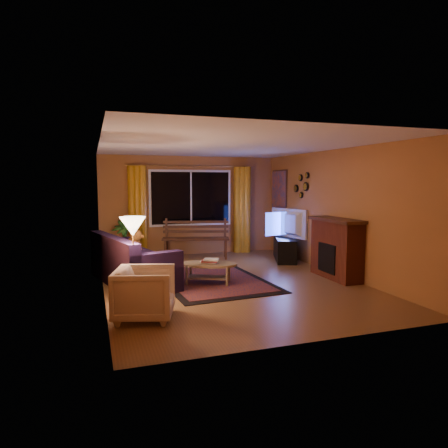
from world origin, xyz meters
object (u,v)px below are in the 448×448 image
object	(u,v)px
armchair	(145,291)
bench	(196,248)
floor_lamp	(133,260)
tv_console	(285,249)
sofa	(133,259)
coffee_table	(208,273)

from	to	relation	value
armchair	bench	bearing A→B (deg)	-7.28
armchair	floor_lamp	size ratio (longest dim) A/B	0.60
bench	tv_console	bearing A→B (deg)	-7.89
sofa	bench	bearing A→B (deg)	34.17
bench	coffee_table	distance (m)	2.48
bench	floor_lamp	xyz separation A→B (m)	(-1.79, -3.07, 0.41)
coffee_table	tv_console	distance (m)	2.85
armchair	floor_lamp	xyz separation A→B (m)	(-0.05, 0.92, 0.26)
bench	floor_lamp	size ratio (longest dim) A/B	1.24
bench	sofa	size ratio (longest dim) A/B	0.73
armchair	floor_lamp	bearing A→B (deg)	19.51
coffee_table	tv_console	size ratio (longest dim) A/B	0.81
armchair	coffee_table	world-z (taller)	armchair
coffee_table	tv_console	world-z (taller)	tv_console
bench	coffee_table	world-z (taller)	bench
armchair	coffee_table	xyz separation A→B (m)	(1.34, 1.54, -0.20)
bench	coffee_table	xyz separation A→B (m)	(-0.39, -2.45, -0.05)
coffee_table	floor_lamp	bearing A→B (deg)	-155.81
sofa	floor_lamp	world-z (taller)	floor_lamp
sofa	floor_lamp	bearing A→B (deg)	-110.18
bench	floor_lamp	distance (m)	3.58
tv_console	bench	bearing A→B (deg)	177.76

